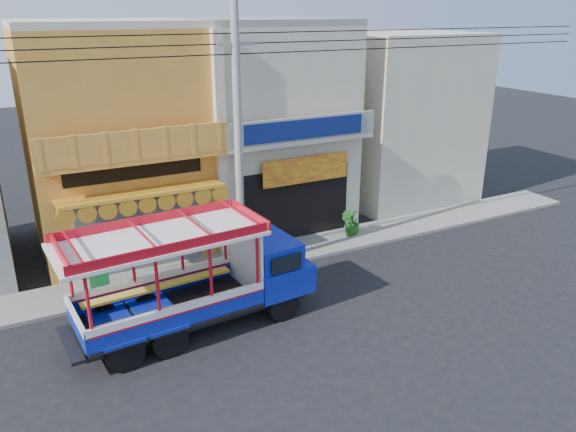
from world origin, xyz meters
The scene contains 11 objects.
ground centered at (0.00, 0.00, 0.00)m, with size 90.00×90.00×0.00m, color black.
sidewalk centered at (0.00, 4.00, 0.06)m, with size 30.00×2.00×0.12m, color slate.
shophouse_left centered at (-4.00, 7.96, 4.11)m, with size 6.00×7.50×8.24m.
shophouse_right centered at (2.00, 7.96, 4.11)m, with size 6.00×6.75×8.24m.
party_pilaster centered at (-1.00, 4.85, 4.00)m, with size 0.35×0.30×8.00m, color beige.
filler_building_right centered at (9.00, 8.00, 3.80)m, with size 6.00×6.00×7.60m, color beige.
utility_pole centered at (-0.85, 3.30, 5.03)m, with size 28.00×0.26×9.00m.
songthaew_truck centered at (-3.11, 0.59, 1.57)m, with size 7.12×2.78×3.25m.
green_sign centered at (-5.66, 3.88, 0.51)m, with size 0.59×0.42×0.92m.
potted_plant_b centered at (3.93, 4.14, 0.62)m, with size 0.55×0.44×1.00m, color #1C5217.
potted_plant_c centered at (4.17, 4.23, 0.62)m, with size 0.57×0.57×1.01m, color #1C5217.
Camera 1 is at (-7.75, -13.04, 8.61)m, focal length 35.00 mm.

